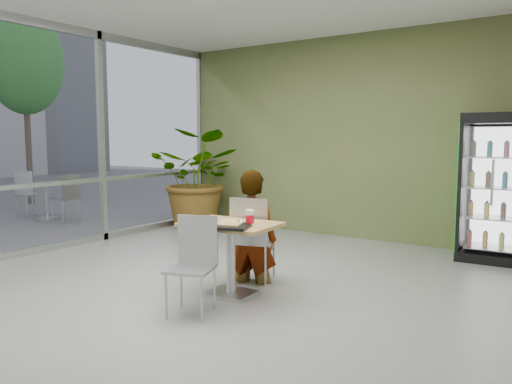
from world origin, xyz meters
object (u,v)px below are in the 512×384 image
(soda_cup, at_px, (250,218))
(beverage_fridge, at_px, (496,188))
(seated_woman, at_px, (252,239))
(chair_near, at_px, (194,256))
(dining_table, at_px, (231,244))
(potted_plant, at_px, (199,178))
(cafeteria_tray, at_px, (224,226))
(chair_far, at_px, (251,233))

(soda_cup, distance_m, beverage_fridge, 3.55)
(seated_woman, xyz_separation_m, soda_cup, (0.37, -0.56, 0.35))
(chair_near, relative_size, seated_woman, 0.57)
(dining_table, bearing_deg, potted_plant, 135.22)
(cafeteria_tray, distance_m, potted_plant, 4.25)
(cafeteria_tray, bearing_deg, seated_woman, 105.61)
(chair_far, relative_size, soda_cup, 6.20)
(chair_near, relative_size, beverage_fridge, 0.46)
(soda_cup, bearing_deg, seated_woman, 123.29)
(chair_far, relative_size, cafeteria_tray, 1.98)
(beverage_fridge, height_order, potted_plant, beverage_fridge)
(dining_table, bearing_deg, seated_woman, 101.53)
(chair_far, bearing_deg, seated_woman, -74.22)
(seated_woman, bearing_deg, dining_table, 84.15)
(chair_far, height_order, beverage_fridge, beverage_fridge)
(dining_table, xyz_separation_m, beverage_fridge, (1.96, 3.08, 0.42))
(chair_far, distance_m, chair_near, 1.04)
(dining_table, bearing_deg, cafeteria_tray, -66.33)
(beverage_fridge, distance_m, potted_plant, 4.81)
(chair_near, relative_size, soda_cup, 5.73)
(seated_woman, relative_size, beverage_fridge, 0.81)
(potted_plant, bearing_deg, beverage_fridge, 3.19)
(dining_table, relative_size, soda_cup, 6.28)
(cafeteria_tray, relative_size, potted_plant, 0.28)
(potted_plant, bearing_deg, chair_far, -40.27)
(chair_near, height_order, seated_woman, seated_woman)
(chair_far, bearing_deg, beverage_fridge, -145.48)
(chair_far, height_order, potted_plant, potted_plant)
(soda_cup, relative_size, potted_plant, 0.09)
(cafeteria_tray, distance_m, beverage_fridge, 3.82)
(beverage_fridge, bearing_deg, cafeteria_tray, -122.17)
(chair_far, distance_m, beverage_fridge, 3.33)
(soda_cup, bearing_deg, cafeteria_tray, -125.15)
(dining_table, bearing_deg, chair_near, -89.86)
(chair_far, height_order, cafeteria_tray, chair_far)
(seated_woman, height_order, soda_cup, seated_woman)
(chair_near, bearing_deg, potted_plant, 110.42)
(dining_table, distance_m, beverage_fridge, 3.68)
(beverage_fridge, xyz_separation_m, potted_plant, (-4.80, -0.27, -0.08))
(chair_near, xyz_separation_m, soda_cup, (0.26, 0.53, 0.31))
(cafeteria_tray, xyz_separation_m, beverage_fridge, (1.86, 3.33, 0.19))
(seated_woman, bearing_deg, chair_near, 78.32)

